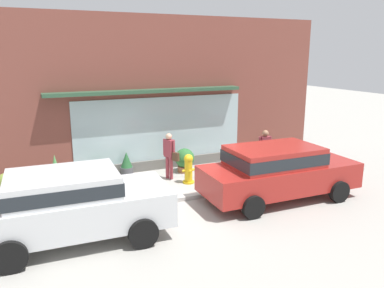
{
  "coord_description": "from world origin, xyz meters",
  "views": [
    {
      "loc": [
        -3.95,
        -9.78,
        4.15
      ],
      "look_at": [
        0.91,
        1.2,
        1.27
      ],
      "focal_mm": 35.7,
      "sensor_mm": 36.0,
      "label": 1
    }
  ],
  "objects_px": {
    "potted_plant_by_entrance": "(127,164)",
    "potted_plant_corner_tall": "(6,184)",
    "pedestrian_passerby": "(265,149)",
    "potted_plant_near_hydrant": "(103,170)",
    "pedestrian_with_handbag": "(170,153)",
    "potted_plant_window_center": "(185,160)",
    "fire_hydrant": "(188,168)",
    "parked_car_silver": "(71,202)",
    "potted_plant_doorstep": "(270,151)",
    "potted_plant_window_left": "(56,173)",
    "parked_car_red": "(277,169)"
  },
  "relations": [
    {
      "from": "parked_car_red",
      "to": "potted_plant_corner_tall",
      "type": "relative_size",
      "value": 6.91
    },
    {
      "from": "potted_plant_window_left",
      "to": "potted_plant_window_center",
      "type": "relative_size",
      "value": 1.32
    },
    {
      "from": "fire_hydrant",
      "to": "pedestrian_passerby",
      "type": "distance_m",
      "value": 2.74
    },
    {
      "from": "fire_hydrant",
      "to": "potted_plant_corner_tall",
      "type": "bearing_deg",
      "value": 167.19
    },
    {
      "from": "potted_plant_near_hydrant",
      "to": "potted_plant_window_left",
      "type": "bearing_deg",
      "value": -173.62
    },
    {
      "from": "pedestrian_passerby",
      "to": "parked_car_silver",
      "type": "relative_size",
      "value": 0.37
    },
    {
      "from": "potted_plant_doorstep",
      "to": "potted_plant_near_hydrant",
      "type": "bearing_deg",
      "value": -179.24
    },
    {
      "from": "potted_plant_window_center",
      "to": "potted_plant_corner_tall",
      "type": "bearing_deg",
      "value": 179.32
    },
    {
      "from": "parked_car_red",
      "to": "potted_plant_corner_tall",
      "type": "bearing_deg",
      "value": 154.55
    },
    {
      "from": "potted_plant_by_entrance",
      "to": "potted_plant_window_center",
      "type": "relative_size",
      "value": 1.0
    },
    {
      "from": "parked_car_silver",
      "to": "potted_plant_by_entrance",
      "type": "relative_size",
      "value": 5.09
    },
    {
      "from": "potted_plant_doorstep",
      "to": "potted_plant_by_entrance",
      "type": "relative_size",
      "value": 0.68
    },
    {
      "from": "potted_plant_window_left",
      "to": "potted_plant_near_hydrant",
      "type": "bearing_deg",
      "value": 6.38
    },
    {
      "from": "pedestrian_passerby",
      "to": "potted_plant_near_hydrant",
      "type": "relative_size",
      "value": 2.36
    },
    {
      "from": "potted_plant_doorstep",
      "to": "potted_plant_window_center",
      "type": "relative_size",
      "value": 0.68
    },
    {
      "from": "parked_car_red",
      "to": "potted_plant_near_hydrant",
      "type": "xyz_separation_m",
      "value": [
        -4.28,
        3.62,
        -0.51
      ]
    },
    {
      "from": "pedestrian_with_handbag",
      "to": "potted_plant_window_left",
      "type": "relative_size",
      "value": 1.39
    },
    {
      "from": "potted_plant_window_left",
      "to": "potted_plant_corner_tall",
      "type": "xyz_separation_m",
      "value": [
        -1.43,
        0.1,
        -0.2
      ]
    },
    {
      "from": "parked_car_silver",
      "to": "potted_plant_doorstep",
      "type": "height_order",
      "value": "parked_car_silver"
    },
    {
      "from": "potted_plant_window_center",
      "to": "parked_car_silver",
      "type": "bearing_deg",
      "value": -139.32
    },
    {
      "from": "pedestrian_with_handbag",
      "to": "potted_plant_doorstep",
      "type": "height_order",
      "value": "pedestrian_with_handbag"
    },
    {
      "from": "pedestrian_with_handbag",
      "to": "parked_car_silver",
      "type": "height_order",
      "value": "parked_car_silver"
    },
    {
      "from": "pedestrian_with_handbag",
      "to": "parked_car_red",
      "type": "bearing_deg",
      "value": 6.96
    },
    {
      "from": "parked_car_silver",
      "to": "potted_plant_doorstep",
      "type": "xyz_separation_m",
      "value": [
        8.1,
        3.91,
        -0.63
      ]
    },
    {
      "from": "parked_car_silver",
      "to": "potted_plant_by_entrance",
      "type": "bearing_deg",
      "value": 62.69
    },
    {
      "from": "parked_car_silver",
      "to": "potted_plant_doorstep",
      "type": "bearing_deg",
      "value": 27.75
    },
    {
      "from": "parked_car_red",
      "to": "potted_plant_window_center",
      "type": "relative_size",
      "value": 5.43
    },
    {
      "from": "fire_hydrant",
      "to": "pedestrian_passerby",
      "type": "height_order",
      "value": "pedestrian_passerby"
    },
    {
      "from": "potted_plant_near_hydrant",
      "to": "fire_hydrant",
      "type": "bearing_deg",
      "value": -27.29
    },
    {
      "from": "pedestrian_passerby",
      "to": "potted_plant_window_center",
      "type": "height_order",
      "value": "pedestrian_passerby"
    },
    {
      "from": "pedestrian_passerby",
      "to": "potted_plant_near_hydrant",
      "type": "bearing_deg",
      "value": -10.25
    },
    {
      "from": "parked_car_red",
      "to": "potted_plant_doorstep",
      "type": "xyz_separation_m",
      "value": [
        2.39,
        3.71,
        -0.6
      ]
    },
    {
      "from": "potted_plant_window_center",
      "to": "potted_plant_near_hydrant",
      "type": "bearing_deg",
      "value": 177.39
    },
    {
      "from": "fire_hydrant",
      "to": "potted_plant_window_center",
      "type": "relative_size",
      "value": 1.14
    },
    {
      "from": "parked_car_silver",
      "to": "potted_plant_corner_tall",
      "type": "relative_size",
      "value": 6.45
    },
    {
      "from": "pedestrian_passerby",
      "to": "potted_plant_by_entrance",
      "type": "relative_size",
      "value": 1.9
    },
    {
      "from": "pedestrian_with_handbag",
      "to": "potted_plant_window_center",
      "type": "xyz_separation_m",
      "value": [
        0.76,
        0.52,
        -0.46
      ]
    },
    {
      "from": "parked_car_silver",
      "to": "potted_plant_by_entrance",
      "type": "height_order",
      "value": "parked_car_silver"
    },
    {
      "from": "parked_car_silver",
      "to": "potted_plant_corner_tall",
      "type": "xyz_separation_m",
      "value": [
        -1.48,
        3.76,
        -0.59
      ]
    },
    {
      "from": "potted_plant_doorstep",
      "to": "potted_plant_window_center",
      "type": "distance_m",
      "value": 3.81
    },
    {
      "from": "potted_plant_near_hydrant",
      "to": "potted_plant_corner_tall",
      "type": "relative_size",
      "value": 1.02
    },
    {
      "from": "parked_car_silver",
      "to": "potted_plant_window_center",
      "type": "relative_size",
      "value": 5.07
    },
    {
      "from": "fire_hydrant",
      "to": "pedestrian_with_handbag",
      "type": "distance_m",
      "value": 0.86
    },
    {
      "from": "potted_plant_near_hydrant",
      "to": "potted_plant_window_center",
      "type": "relative_size",
      "value": 0.8
    },
    {
      "from": "pedestrian_with_handbag",
      "to": "potted_plant_doorstep",
      "type": "xyz_separation_m",
      "value": [
        4.57,
        0.74,
        -0.61
      ]
    },
    {
      "from": "potted_plant_corner_tall",
      "to": "potted_plant_near_hydrant",
      "type": "bearing_deg",
      "value": 1.22
    },
    {
      "from": "pedestrian_with_handbag",
      "to": "potted_plant_window_center",
      "type": "relative_size",
      "value": 1.84
    },
    {
      "from": "potted_plant_by_entrance",
      "to": "potted_plant_corner_tall",
      "type": "distance_m",
      "value": 3.78
    },
    {
      "from": "parked_car_silver",
      "to": "pedestrian_with_handbag",
      "type": "bearing_deg",
      "value": 43.86
    },
    {
      "from": "fire_hydrant",
      "to": "potted_plant_window_left",
      "type": "relative_size",
      "value": 0.86
    }
  ]
}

